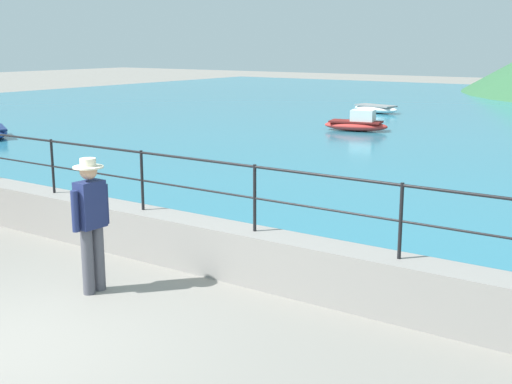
% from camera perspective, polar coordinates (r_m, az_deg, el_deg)
% --- Properties ---
extents(ground_plane, '(120.00, 120.00, 0.00)m').
position_cam_1_polar(ground_plane, '(7.77, -20.72, -12.22)').
color(ground_plane, gray).
extents(promenade_wall, '(20.00, 0.56, 0.70)m').
position_cam_1_polar(promenade_wall, '(9.65, -5.10, -4.37)').
color(promenade_wall, gray).
rests_on(promenade_wall, ground).
extents(railing, '(18.44, 0.04, 0.90)m').
position_cam_1_polar(railing, '(9.42, -5.21, 1.35)').
color(railing, black).
rests_on(railing, promenade_wall).
extents(person_walking, '(0.38, 0.57, 1.75)m').
position_cam_1_polar(person_walking, '(8.75, -13.81, -2.20)').
color(person_walking, '#4C4C56').
rests_on(person_walking, ground).
extents(boat_4, '(2.45, 1.41, 0.36)m').
position_cam_1_polar(boat_4, '(31.04, 10.11, 6.98)').
color(boat_4, white).
rests_on(boat_4, lake_water).
extents(boat_5, '(2.44, 1.38, 0.76)m').
position_cam_1_polar(boat_5, '(24.49, 8.57, 5.76)').
color(boat_5, red).
rests_on(boat_5, lake_water).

